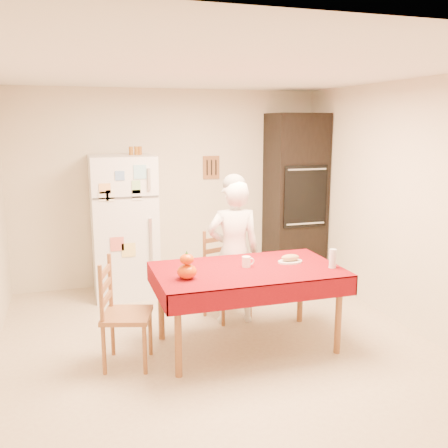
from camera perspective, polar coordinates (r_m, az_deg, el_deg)
name	(u,v)px	position (r m, az deg, el deg)	size (l,w,h in m)	color
floor	(221,351)	(4.77, -0.34, -14.30)	(4.50, 4.50, 0.00)	tan
room_shell	(221,176)	(4.32, -0.37, 5.49)	(4.02, 4.52, 2.51)	beige
refrigerator	(124,226)	(6.14, -11.35, -0.25)	(0.75, 0.74, 1.70)	white
oven_cabinet	(295,197)	(6.76, 8.13, 3.07)	(0.70, 0.62, 2.20)	black
dining_table	(247,275)	(4.63, 2.67, -5.89)	(1.70, 1.00, 0.76)	brown
chair_far	(224,271)	(5.40, -0.01, -5.37)	(0.53, 0.51, 0.95)	brown
chair_left	(119,309)	(4.42, -11.88, -9.50)	(0.50, 0.52, 0.95)	brown
seated_woman	(234,252)	(5.18, 1.12, -3.25)	(0.55, 0.36, 1.51)	white
coffee_mug	(246,262)	(4.63, 2.56, -4.34)	(0.08, 0.08, 0.10)	white
pumpkin_lower	(187,272)	(4.29, -4.25, -5.44)	(0.17, 0.17, 0.13)	#ED4A05
pumpkin_upper	(187,259)	(4.26, -4.27, -4.03)	(0.12, 0.12, 0.09)	#DD4205
wine_glass	(333,259)	(4.70, 12.32, -3.87)	(0.07, 0.07, 0.18)	silver
bread_plate	(290,262)	(4.82, 7.57, -4.29)	(0.24, 0.24, 0.02)	white
bread_loaf	(290,258)	(4.81, 7.58, -3.82)	(0.18, 0.10, 0.06)	tan
spice_jar_left	(131,151)	(6.09, -10.58, 8.23)	(0.05, 0.05, 0.10)	brown
spice_jar_mid	(136,151)	(6.10, -9.98, 8.26)	(0.05, 0.05, 0.10)	#90581A
spice_jar_right	(140,151)	(6.10, -9.60, 8.27)	(0.05, 0.05, 0.10)	brown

